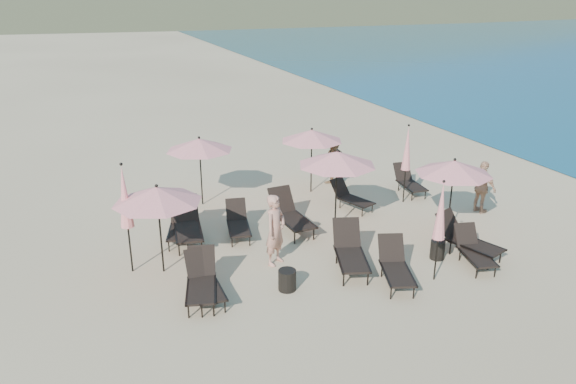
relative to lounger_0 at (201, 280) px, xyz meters
name	(u,v)px	position (x,y,z in m)	size (l,w,h in m)	color
ground	(388,276)	(4.38, -0.71, -0.45)	(800.00, 800.00, 0.00)	#D6BA8C
lounger_0	(201,280)	(0.00, 0.00, 0.00)	(1.05, 1.78, 0.96)	black
lounger_1	(204,281)	(0.06, -0.03, -0.02)	(0.64, 1.61, 0.92)	black
lounger_2	(350,251)	(3.70, -0.03, 0.04)	(1.22, 1.93, 1.04)	black
lounger_3	(395,265)	(4.37, -1.02, -0.01)	(1.13, 1.74, 0.93)	black
lounger_4	(467,238)	(6.81, -0.50, 0.02)	(1.19, 1.88, 1.01)	black
lounger_5	(474,250)	(6.65, -1.00, -0.05)	(0.91, 1.58, 0.86)	black
lounger_6	(180,222)	(0.24, 3.29, 0.03)	(1.03, 1.70, 1.00)	black
lounger_7	(187,224)	(0.37, 3.03, 0.05)	(0.97, 1.93, 1.06)	black
lounger_8	(238,222)	(1.74, 2.84, -0.04)	(0.87, 1.60, 0.87)	black
lounger_9	(290,214)	(3.22, 2.64, 0.05)	(0.81, 1.89, 1.06)	black
lounger_10	(351,196)	(5.58, 3.44, -0.05)	(1.02, 1.57, 0.84)	black
lounger_11	(409,181)	(8.03, 3.94, -0.04)	(0.74, 1.58, 0.88)	black
umbrella_open_0	(157,195)	(-0.57, 1.56, 1.55)	(2.10, 2.10, 2.26)	black
umbrella_open_1	(337,158)	(4.47, 2.29, 1.63)	(2.19, 2.19, 2.36)	black
umbrella_open_2	(454,167)	(7.18, 0.72, 1.52)	(2.07, 2.07, 2.22)	black
umbrella_open_3	(199,144)	(1.39, 5.52, 1.51)	(2.06, 2.06, 2.22)	black
umbrella_open_4	(312,135)	(5.05, 5.26, 1.50)	(2.05, 2.05, 2.21)	black
umbrella_closed_0	(441,212)	(5.30, -1.28, 1.29)	(0.29, 0.29, 2.50)	black
umbrella_closed_1	(407,149)	(7.40, 3.27, 1.33)	(0.30, 0.30, 2.55)	black
umbrella_closed_2	(125,197)	(-1.28, 1.85, 1.49)	(0.33, 0.33, 2.78)	black
side_table_0	(287,280)	(1.89, -0.39, -0.20)	(0.41, 0.41, 0.49)	black
side_table_1	(437,250)	(6.02, -0.40, -0.20)	(0.37, 0.37, 0.49)	black
beachgoer_a	(275,230)	(2.12, 0.92, 0.46)	(0.67, 0.44, 1.82)	tan
beachgoer_b	(334,163)	(5.99, 5.46, 0.39)	(0.81, 0.63, 1.67)	#9B7550
beachgoer_c	(482,187)	(9.10, 1.67, 0.36)	(0.95, 0.40, 1.63)	tan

